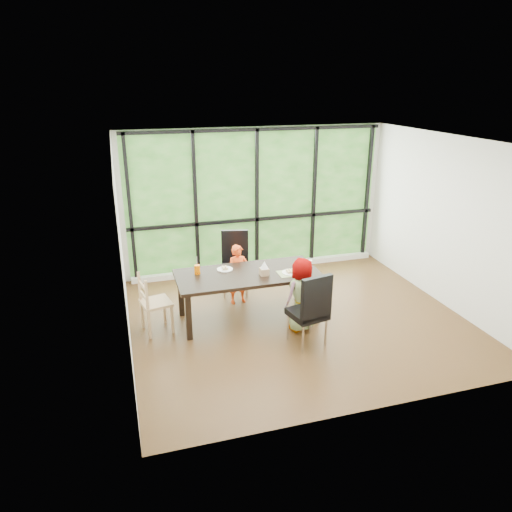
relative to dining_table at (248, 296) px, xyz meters
name	(u,v)px	position (x,y,z in m)	size (l,w,h in m)	color
ground	(297,319)	(0.72, -0.26, -0.38)	(5.00, 5.00, 0.00)	black
back_wall	(256,200)	(0.72, 1.99, 0.98)	(5.00, 5.00, 0.00)	silver
foliage_backdrop	(256,201)	(0.72, 1.97, 0.98)	(4.80, 0.02, 2.65)	#254F19
window_mullions	(257,201)	(0.72, 1.93, 0.98)	(4.80, 0.06, 2.65)	black
window_sill	(257,267)	(0.72, 1.89, -0.33)	(4.80, 0.12, 0.10)	silver
dining_table	(248,296)	(0.00, 0.00, 0.00)	(2.14, 0.97, 0.75)	black
chair_window_leather	(235,264)	(0.04, 0.94, 0.17)	(0.46, 0.46, 1.08)	black
chair_interior_leather	(308,308)	(0.58, -0.96, 0.17)	(0.46, 0.46, 1.08)	black
chair_end_beech	(156,303)	(-1.38, 0.00, 0.08)	(0.42, 0.40, 0.90)	#A8815A
child_toddler	(238,274)	(0.00, 0.58, 0.12)	(0.36, 0.24, 1.00)	#F44A16
child_older	(300,295)	(0.63, -0.54, 0.18)	(0.54, 0.35, 1.11)	gray
placemat	(291,273)	(0.62, -0.19, 0.38)	(0.39, 0.28, 0.01)	tan
plate_far	(225,269)	(-0.30, 0.23, 0.38)	(0.24, 0.24, 0.02)	white
plate_near	(291,273)	(0.62, -0.18, 0.38)	(0.27, 0.27, 0.02)	white
orange_cup	(197,269)	(-0.73, 0.19, 0.44)	(0.09, 0.09, 0.14)	#F96F00
green_cup	(308,270)	(0.85, -0.27, 0.43)	(0.07, 0.07, 0.12)	#61D92C
white_mug	(309,263)	(1.01, 0.02, 0.42)	(0.09, 0.09, 0.09)	white
tissue_box	(264,272)	(0.22, -0.14, 0.43)	(0.13, 0.13, 0.11)	tan
crepe_rolls_far	(225,268)	(-0.30, 0.23, 0.41)	(0.10, 0.12, 0.04)	tan
crepe_rolls_near	(291,271)	(0.62, -0.18, 0.41)	(0.15, 0.12, 0.04)	tan
straw_white	(197,263)	(-0.73, 0.19, 0.55)	(0.01, 0.01, 0.20)	white
straw_pink	(308,264)	(0.85, -0.27, 0.53)	(0.01, 0.01, 0.20)	pink
tissue	(264,265)	(0.22, -0.14, 0.54)	(0.12, 0.12, 0.11)	white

